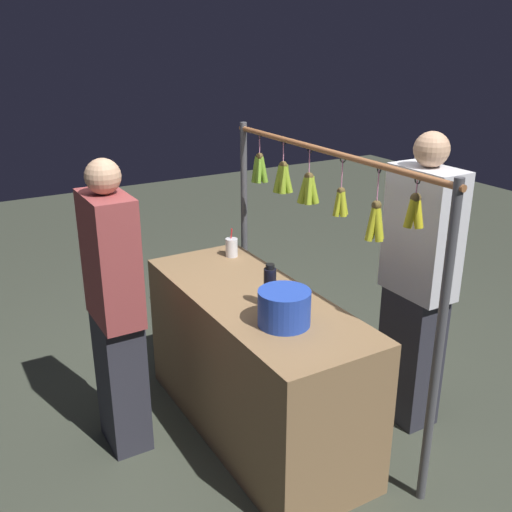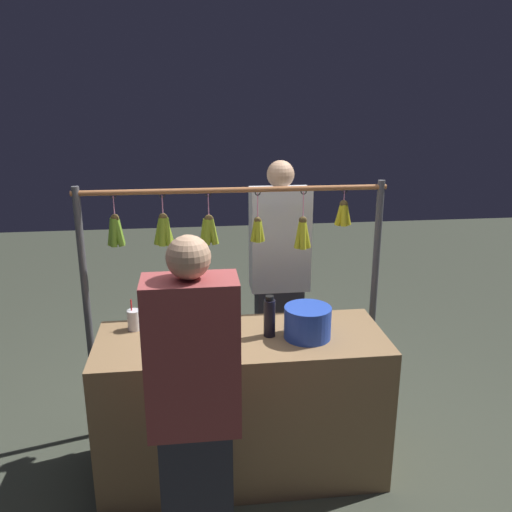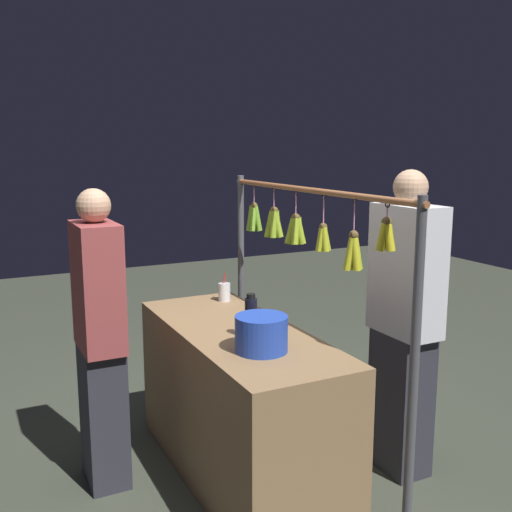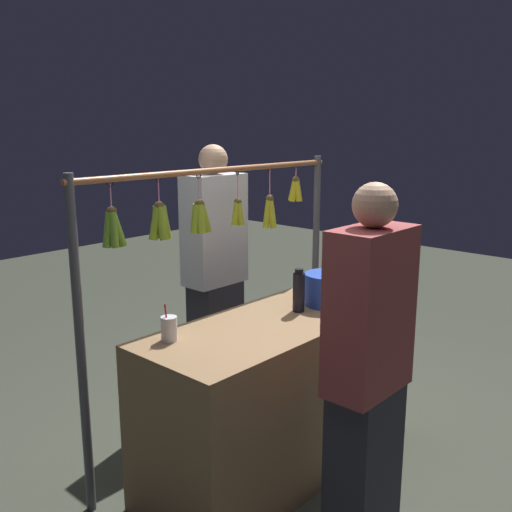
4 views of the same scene
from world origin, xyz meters
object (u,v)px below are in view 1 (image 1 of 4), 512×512
(drink_cup, at_px, (232,247))
(vendor_person, at_px, (417,287))
(blue_bucket, at_px, (284,308))
(customer_person, at_px, (116,314))
(water_bottle, at_px, (270,287))

(drink_cup, relative_size, vendor_person, 0.10)
(blue_bucket, xyz_separation_m, drink_cup, (0.95, -0.22, -0.03))
(drink_cup, distance_m, vendor_person, 1.16)
(drink_cup, height_order, vendor_person, vendor_person)
(customer_person, bearing_deg, drink_cup, -69.38)
(water_bottle, distance_m, customer_person, 0.82)
(customer_person, bearing_deg, blue_bucket, -134.23)
(customer_person, bearing_deg, vendor_person, -111.91)
(water_bottle, xyz_separation_m, drink_cup, (0.75, -0.17, -0.05))
(vendor_person, bearing_deg, blue_bucket, 90.59)
(vendor_person, xyz_separation_m, customer_person, (0.62, 1.53, -0.04))
(blue_bucket, relative_size, vendor_person, 0.15)
(blue_bucket, relative_size, drink_cup, 1.43)
(water_bottle, distance_m, vendor_person, 0.88)
(water_bottle, bearing_deg, customer_person, 58.44)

